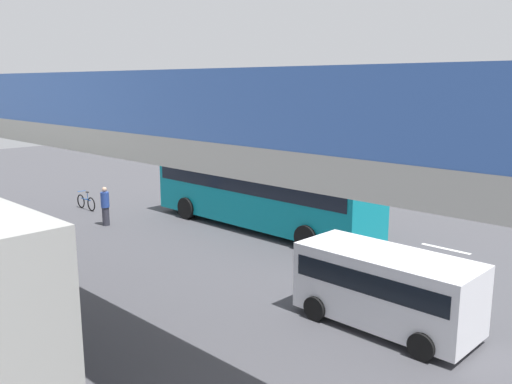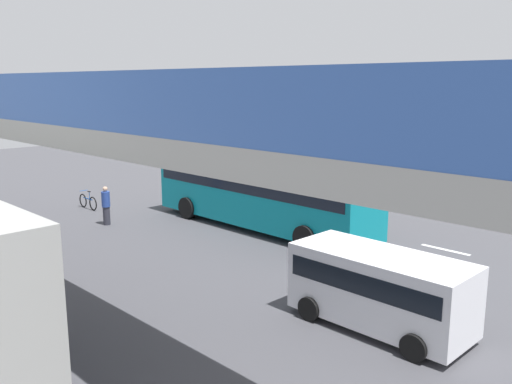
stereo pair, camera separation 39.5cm
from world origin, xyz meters
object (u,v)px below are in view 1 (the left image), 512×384
(parked_van, at_px, (386,285))
(traffic_sign, at_px, (236,166))
(city_bus, at_px, (260,187))
(pedestrian, at_px, (105,206))
(bicycle_blue, at_px, (86,202))

(parked_van, xyz_separation_m, traffic_sign, (14.66, -8.53, 0.71))
(parked_van, bearing_deg, city_bus, -28.04)
(city_bus, distance_m, pedestrian, 7.16)
(parked_van, relative_size, traffic_sign, 1.71)
(bicycle_blue, xyz_separation_m, traffic_sign, (-3.63, -7.21, 1.52))
(city_bus, distance_m, traffic_sign, 6.35)
(traffic_sign, bearing_deg, parked_van, 149.81)
(bicycle_blue, xyz_separation_m, pedestrian, (-3.54, 0.96, 0.51))
(bicycle_blue, relative_size, pedestrian, 0.99)
(parked_van, bearing_deg, bicycle_blue, -4.15)
(city_bus, xyz_separation_m, pedestrian, (5.37, 4.63, -1.00))
(parked_van, height_order, traffic_sign, traffic_sign)
(pedestrian, relative_size, traffic_sign, 0.64)
(city_bus, xyz_separation_m, bicycle_blue, (8.91, 3.67, -1.51))
(bicycle_blue, bearing_deg, city_bus, -157.59)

